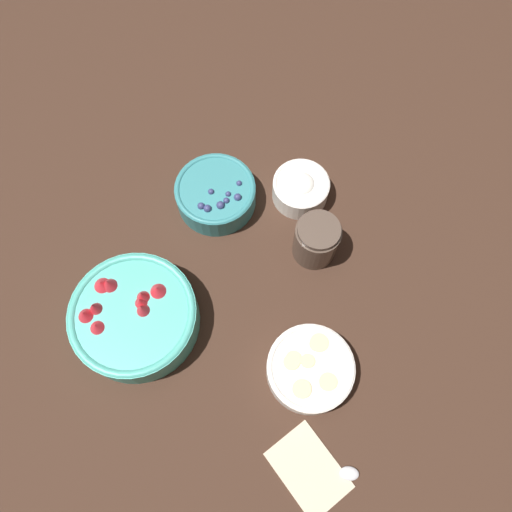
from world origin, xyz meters
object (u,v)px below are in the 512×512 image
Objects in this scene: bowl_blueberries at (216,194)px; jar_chocolate at (316,241)px; bowl_strawberries at (134,316)px; bowl_bananas at (310,369)px; bowl_cream at (301,188)px.

jar_chocolate reaches higher than bowl_blueberries.
bowl_blueberries is 1.61× the size of jar_chocolate.
jar_chocolate is at bearing 74.99° from bowl_strawberries.
bowl_strawberries reaches higher than bowl_blueberries.
jar_chocolate is at bearing 136.80° from bowl_bananas.
bowl_bananas is (0.26, 0.18, -0.01)m from bowl_strawberries.
bowl_bananas is at bearing -11.61° from bowl_blueberries.
bowl_cream is at bearing 92.23° from bowl_strawberries.
jar_chocolate is at bearing -27.41° from bowl_cream.
bowl_blueberries is at bearing 112.68° from bowl_strawberries.
bowl_cream reaches higher than bowl_bananas.
bowl_strawberries is 0.40m from bowl_cream.
bowl_strawberries is 2.30× the size of jar_chocolate.
bowl_blueberries is 0.38m from bowl_bananas.
bowl_strawberries is at bearing -87.77° from bowl_cream.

